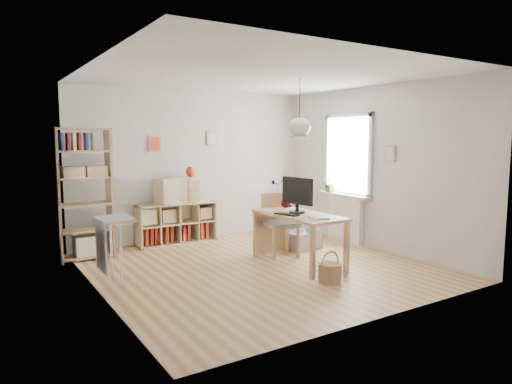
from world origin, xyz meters
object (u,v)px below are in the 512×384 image
tall_bookshelf (84,188)px  drawer_chest (178,190)px  desk (298,220)px  cube_shelf (175,226)px  monitor (297,193)px  chair (279,220)px  storage_chest (300,237)px

tall_bookshelf → drawer_chest: (1.61, 0.24, -0.15)m
desk → cube_shelf: desk is taller
monitor → cube_shelf: bearing=110.3°
cube_shelf → chair: bearing=-57.2°
cube_shelf → storage_chest: bearing=-42.1°
tall_bookshelf → chair: size_ratio=2.04×
storage_chest → tall_bookshelf: bearing=151.5°
cube_shelf → chair: (1.07, -1.67, 0.26)m
desk → chair: bearing=84.8°
cube_shelf → drawer_chest: drawer_chest is taller
desk → storage_chest: 1.08m
cube_shelf → tall_bookshelf: tall_bookshelf is taller
monitor → tall_bookshelf: bearing=138.7°
cube_shelf → tall_bookshelf: size_ratio=0.70×
chair → monitor: size_ratio=1.63×
storage_chest → chair: bearing=-170.1°
tall_bookshelf → drawer_chest: size_ratio=2.58×
desk → tall_bookshelf: (-2.59, 1.95, 0.43)m
desk → monitor: 0.39m
chair → monitor: monitor is taller
chair → drawer_chest: 1.96m
tall_bookshelf → monitor: 3.22m
desk → tall_bookshelf: size_ratio=0.75×
tall_bookshelf → storage_chest: tall_bookshelf is taller
desk → drawer_chest: (-0.97, 2.19, 0.29)m
storage_chest → desk: bearing=-137.7°
cube_shelf → chair: chair is taller
chair → storage_chest: (0.57, 0.18, -0.36)m
cube_shelf → desk: bearing=-65.4°
monitor → storage_chest: bearing=43.4°
monitor → drawer_chest: (-1.00, 2.13, -0.10)m
desk → chair: (0.05, 0.56, -0.10)m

